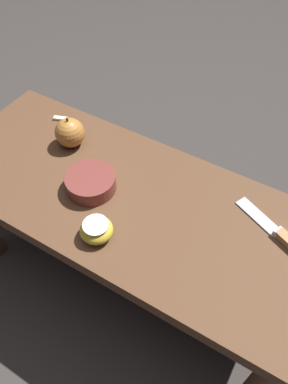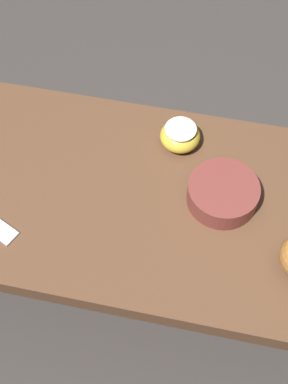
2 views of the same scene
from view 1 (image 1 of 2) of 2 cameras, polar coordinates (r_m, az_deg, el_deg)
name	(u,v)px [view 1 (image 1 of 2)]	position (r m, az deg, el deg)	size (l,w,h in m)	color
ground_plane	(132,276)	(1.32, -1.80, -12.67)	(8.00, 8.00, 0.00)	#383330
wooden_bench	(129,212)	(1.00, -2.32, -3.00)	(1.06, 0.44, 0.43)	brown
knife	(284,238)	(0.93, 20.61, -6.62)	(0.21, 0.12, 0.02)	#B7BABF
apple_whole	(70,133)	(1.08, -11.24, 8.85)	(0.08, 0.08, 0.09)	#B27233
apple_cut	(98,231)	(0.87, -7.00, -5.87)	(0.08, 0.08, 0.05)	gold
apple_slice_near_knife	(61,119)	(1.19, -12.57, 10.87)	(0.05, 0.03, 0.01)	silver
bowl	(91,182)	(0.96, -8.12, 1.46)	(0.13, 0.13, 0.04)	brown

